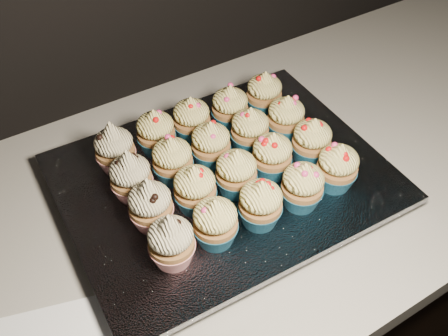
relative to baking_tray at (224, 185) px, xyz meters
name	(u,v)px	position (x,y,z in m)	size (l,w,h in m)	color
cabinet	(250,306)	(0.08, 0.01, -0.48)	(2.40, 0.60, 0.86)	black
worktop	(260,175)	(0.08, 0.01, -0.03)	(2.44, 0.64, 0.04)	beige
baking_tray	(224,185)	(0.00, 0.00, 0.00)	(0.46, 0.35, 0.02)	black
foil_lining	(224,178)	(0.00, 0.00, 0.02)	(0.50, 0.39, 0.01)	silver
cupcake_0	(171,241)	(-0.14, -0.10, 0.06)	(0.06, 0.06, 0.10)	#B2181A
cupcake_1	(215,222)	(-0.07, -0.10, 0.06)	(0.06, 0.06, 0.08)	#195978
cupcake_2	(261,204)	(0.00, -0.10, 0.06)	(0.06, 0.06, 0.08)	#195978
cupcake_3	(302,186)	(0.07, -0.11, 0.06)	(0.06, 0.06, 0.08)	#195978
cupcake_4	(337,167)	(0.13, -0.11, 0.06)	(0.06, 0.06, 0.08)	#195978
cupcake_5	(151,205)	(-0.14, -0.03, 0.06)	(0.06, 0.06, 0.10)	#B2181A
cupcake_6	(195,189)	(-0.07, -0.03, 0.06)	(0.06, 0.06, 0.08)	#195978
cupcake_7	(236,173)	(0.00, -0.04, 0.06)	(0.06, 0.06, 0.08)	#195978
cupcake_8	(272,155)	(0.07, -0.03, 0.06)	(0.06, 0.06, 0.08)	#195978
cupcake_9	(312,141)	(0.14, -0.04, 0.06)	(0.06, 0.06, 0.08)	#195978
cupcake_10	(131,176)	(-0.14, 0.04, 0.06)	(0.06, 0.06, 0.10)	#B2181A
cupcake_11	(173,160)	(-0.07, 0.04, 0.06)	(0.06, 0.06, 0.08)	#195978
cupcake_12	(211,144)	(0.00, 0.04, 0.06)	(0.06, 0.06, 0.08)	#195978
cupcake_13	(250,130)	(0.07, 0.03, 0.06)	(0.06, 0.06, 0.08)	#195978
cupcake_14	(286,118)	(0.14, 0.03, 0.06)	(0.06, 0.06, 0.08)	#195978
cupcake_15	(115,148)	(-0.13, 0.11, 0.06)	(0.06, 0.06, 0.10)	#B2181A
cupcake_16	(156,132)	(-0.06, 0.11, 0.06)	(0.06, 0.06, 0.08)	#195978
cupcake_17	(192,119)	(0.00, 0.11, 0.06)	(0.06, 0.06, 0.08)	#195978
cupcake_18	(230,108)	(0.07, 0.10, 0.06)	(0.06, 0.06, 0.08)	#195978
cupcake_19	(264,94)	(0.14, 0.10, 0.06)	(0.06, 0.06, 0.08)	#195978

